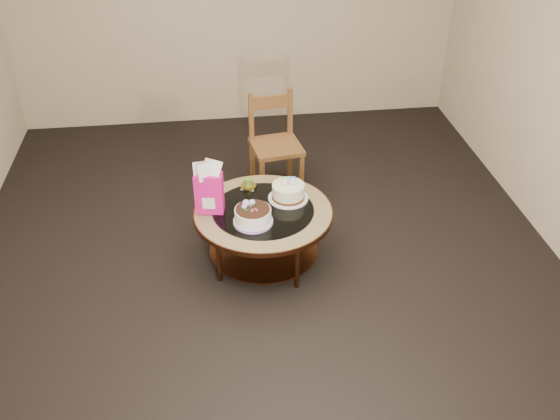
{
  "coord_description": "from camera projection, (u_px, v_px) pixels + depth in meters",
  "views": [
    {
      "loc": [
        -0.36,
        -3.73,
        2.99
      ],
      "look_at": [
        0.13,
        0.02,
        0.43
      ],
      "focal_mm": 40.0,
      "sensor_mm": 36.0,
      "label": 1
    }
  ],
  "objects": [
    {
      "name": "cream_cake",
      "position": [
        288.0,
        192.0,
        4.61
      ],
      "size": [
        0.3,
        0.3,
        0.19
      ],
      "rotation": [
        0.0,
        0.0,
        -0.0
      ],
      "color": "white",
      "rests_on": "coffee_table"
    },
    {
      "name": "pillar_candle",
      "position": [
        248.0,
        184.0,
        4.75
      ],
      "size": [
        0.13,
        0.13,
        0.09
      ],
      "rotation": [
        0.0,
        0.0,
        -0.32
      ],
      "color": "#E3BA5D",
      "rests_on": "coffee_table"
    },
    {
      "name": "room_walls",
      "position": [
        261.0,
        67.0,
        3.91
      ],
      "size": [
        4.52,
        5.02,
        2.61
      ],
      "color": "#C1AA92",
      "rests_on": "ground"
    },
    {
      "name": "gift_bag",
      "position": [
        209.0,
        188.0,
        4.4
      ],
      "size": [
        0.21,
        0.17,
        0.4
      ],
      "rotation": [
        0.0,
        0.0,
        -0.17
      ],
      "color": "#DA1483",
      "rests_on": "coffee_table"
    },
    {
      "name": "ground",
      "position": [
        264.0,
        259.0,
        4.78
      ],
      "size": [
        5.0,
        5.0,
        0.0
      ],
      "primitive_type": "plane",
      "color": "black",
      "rests_on": "ground"
    },
    {
      "name": "decorated_cake",
      "position": [
        253.0,
        216.0,
        4.36
      ],
      "size": [
        0.28,
        0.28,
        0.16
      ],
      "rotation": [
        0.0,
        0.0,
        -0.29
      ],
      "color": "#BF9BDB",
      "rests_on": "coffee_table"
    },
    {
      "name": "dining_chair",
      "position": [
        275.0,
        143.0,
        5.38
      ],
      "size": [
        0.46,
        0.46,
        0.88
      ],
      "rotation": [
        0.0,
        0.0,
        0.15
      ],
      "color": "brown",
      "rests_on": "ground"
    },
    {
      "name": "coffee_table",
      "position": [
        263.0,
        219.0,
        4.56
      ],
      "size": [
        1.02,
        1.02,
        0.46
      ],
      "color": "#583019",
      "rests_on": "ground"
    }
  ]
}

